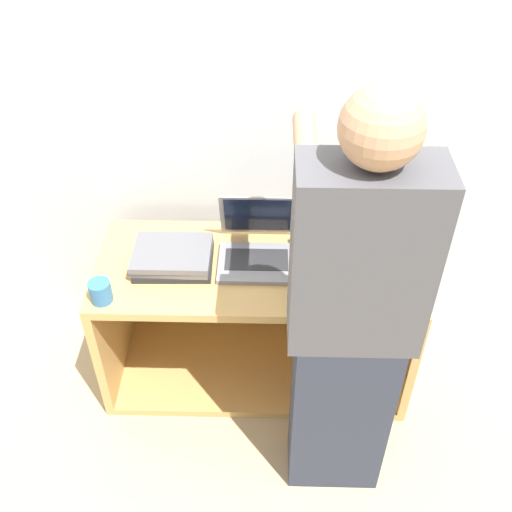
# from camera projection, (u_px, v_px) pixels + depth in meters

# --- Properties ---
(ground_plane) EXTENTS (12.00, 12.00, 0.00)m
(ground_plane) POSITION_uv_depth(u_px,v_px,m) (255.00, 418.00, 2.57)
(ground_plane) COLOR tan
(wall_back) EXTENTS (8.00, 0.05, 2.40)m
(wall_back) POSITION_uv_depth(u_px,v_px,m) (259.00, 87.00, 2.28)
(wall_back) COLOR silver
(wall_back) RESTS_ON ground_plane
(cart) EXTENTS (1.28, 0.56, 0.63)m
(cart) POSITION_uv_depth(u_px,v_px,m) (257.00, 309.00, 2.62)
(cart) COLOR tan
(cart) RESTS_ON ground_plane
(laptop_open) EXTENTS (0.30, 0.31, 0.24)m
(laptop_open) POSITION_uv_depth(u_px,v_px,m) (257.00, 247.00, 2.37)
(laptop_open) COLOR gray
(laptop_open) RESTS_ON cart
(laptop_stack_left) EXTENTS (0.31, 0.24, 0.07)m
(laptop_stack_left) POSITION_uv_depth(u_px,v_px,m) (173.00, 257.00, 2.35)
(laptop_stack_left) COLOR #232326
(laptop_stack_left) RESTS_ON cart
(laptop_stack_right) EXTENTS (0.32, 0.25, 0.14)m
(laptop_stack_right) POSITION_uv_depth(u_px,v_px,m) (343.00, 252.00, 2.31)
(laptop_stack_right) COLOR #232326
(laptop_stack_right) RESTS_ON cart
(person) EXTENTS (0.40, 0.53, 1.61)m
(person) POSITION_uv_depth(u_px,v_px,m) (351.00, 326.00, 1.88)
(person) COLOR #2D3342
(person) RESTS_ON ground_plane
(mug) EXTENTS (0.08, 0.08, 0.09)m
(mug) POSITION_uv_depth(u_px,v_px,m) (101.00, 292.00, 2.19)
(mug) COLOR teal
(mug) RESTS_ON cart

